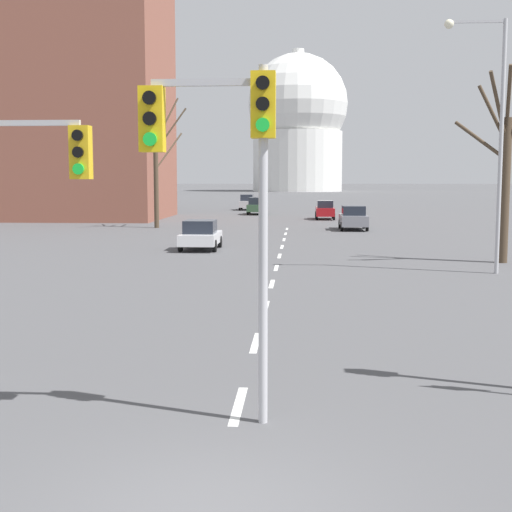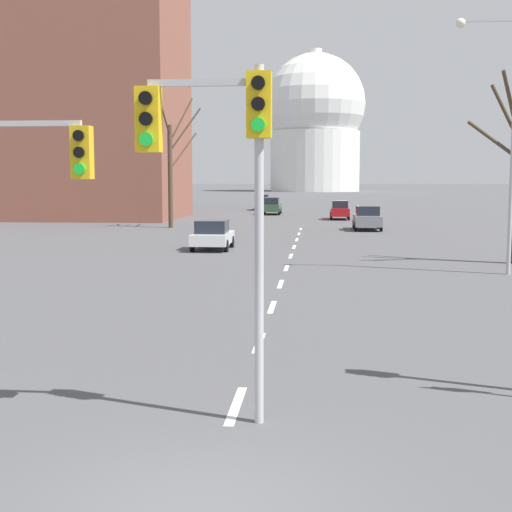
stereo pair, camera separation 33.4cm
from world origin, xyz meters
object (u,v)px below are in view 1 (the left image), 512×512
traffic_signal_centre_tall (225,155)px  sedan_near_left (353,218)px  street_lamp_right (492,122)px  sedan_far_right (247,202)px  traffic_signal_near_left (16,176)px  sedan_far_left (257,206)px  sedan_mid_centre (201,235)px  sedan_near_right (325,210)px

traffic_signal_centre_tall → sedan_near_left: (4.87, 40.63, -3.22)m
street_lamp_right → sedan_far_right: bearing=104.1°
traffic_signal_near_left → sedan_far_left: traffic_signal_near_left is taller
sedan_mid_centre → sedan_far_left: (0.72, 35.49, 0.09)m
traffic_signal_centre_tall → street_lamp_right: 19.59m
traffic_signal_near_left → sedan_mid_centre: 24.01m
traffic_signal_centre_tall → sedan_far_right: (-5.06, 71.26, -3.19)m
traffic_signal_near_left → sedan_mid_centre: size_ratio=1.29×
sedan_mid_centre → sedan_near_left: bearing=58.6°
traffic_signal_near_left → sedan_near_right: bearing=81.8°
traffic_signal_centre_tall → sedan_mid_centre: 26.53m
traffic_signal_centre_tall → sedan_far_left: (-3.36, 61.50, -3.22)m
traffic_signal_centre_tall → sedan_mid_centre: bearing=98.9°
sedan_near_right → sedan_mid_centre: size_ratio=1.06×
traffic_signal_centre_tall → street_lamp_right: street_lamp_right is taller
traffic_signal_near_left → street_lamp_right: (12.48, 15.42, 2.08)m
traffic_signal_near_left → sedan_far_left: size_ratio=1.09×
traffic_signal_near_left → sedan_far_left: 59.39m
sedan_far_right → traffic_signal_near_left: bearing=-89.2°
traffic_signal_centre_tall → sedan_near_left: 41.05m
sedan_mid_centre → sedan_far_right: 45.26m
street_lamp_right → sedan_far_left: size_ratio=2.12×
traffic_signal_centre_tall → traffic_signal_near_left: (-4.07, 2.19, -0.30)m
sedan_near_left → sedan_far_right: sedan_far_right is taller
traffic_signal_centre_tall → sedan_near_right: size_ratio=1.32×
traffic_signal_centre_tall → sedan_far_left: bearing=93.1°
street_lamp_right → sedan_far_right: size_ratio=2.15×
traffic_signal_near_left → sedan_near_left: bearing=76.9°
traffic_signal_near_left → sedan_mid_centre: (-0.00, 23.82, -3.00)m
sedan_near_left → sedan_near_right: (-1.59, 12.80, -0.02)m
traffic_signal_centre_tall → sedan_near_right: (3.27, 53.43, -3.23)m
street_lamp_right → sedan_mid_centre: size_ratio=2.53×
street_lamp_right → sedan_far_right: 55.54m
sedan_mid_centre → traffic_signal_near_left: bearing=-90.0°
traffic_signal_near_left → sedan_far_right: bearing=90.8°
sedan_far_left → sedan_mid_centre: bearing=-91.2°
street_lamp_right → sedan_far_left: bearing=105.0°
sedan_near_left → sedan_far_right: 32.20m
sedan_near_left → sedan_mid_centre: bearing=-121.4°
sedan_near_left → sedan_far_left: size_ratio=0.93×
sedan_far_left → sedan_near_left: bearing=-68.5°
sedan_mid_centre → sedan_far_left: size_ratio=0.84×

